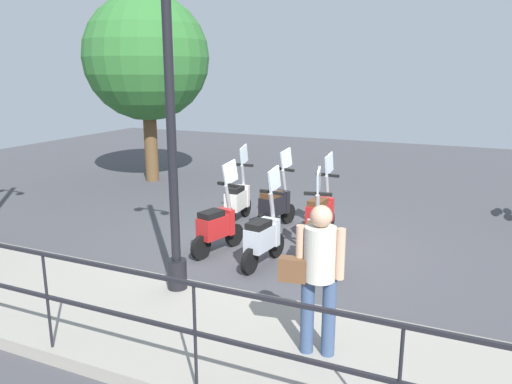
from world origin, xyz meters
TOP-DOWN VIEW (x-y plane):
  - ground_plane at (0.00, 0.00)m, footprint 28.00×28.00m
  - promenade_walkway at (-3.15, 0.00)m, footprint 2.20×20.00m
  - fence_railing at (-4.20, -0.00)m, footprint 0.04×16.03m
  - lamp_post_near at (-2.40, 0.49)m, footprint 0.26×0.90m
  - pedestrian_with_bag at (-3.16, -1.69)m, footprint 0.36×0.64m
  - tree_large at (3.59, 5.21)m, footprint 3.30×3.30m
  - scooter_near_0 at (-0.64, -0.87)m, footprint 1.22×0.49m
  - scooter_near_1 at (-0.84, -0.10)m, footprint 1.23×0.44m
  - scooter_near_2 at (-0.64, 0.83)m, footprint 1.21×0.52m
  - scooter_far_0 at (0.81, -0.52)m, footprint 1.23×0.44m
  - scooter_far_1 at (0.99, 0.44)m, footprint 1.21×0.51m
  - scooter_far_2 at (1.07, 1.29)m, footprint 1.23×0.44m

SIDE VIEW (x-z plane):
  - ground_plane at x=0.00m, z-range 0.00..0.00m
  - promenade_walkway at x=-3.15m, z-range 0.00..0.15m
  - scooter_near_0 at x=-0.64m, z-range -0.29..1.25m
  - scooter_near_1 at x=-0.84m, z-range -0.29..1.25m
  - scooter_near_2 at x=-0.64m, z-range -0.29..1.25m
  - scooter_far_0 at x=0.81m, z-range -0.29..1.25m
  - scooter_far_1 at x=0.99m, z-range -0.29..1.25m
  - scooter_far_2 at x=1.07m, z-range -0.29..1.25m
  - fence_railing at x=-4.20m, z-range 0.38..1.44m
  - pedestrian_with_bag at x=-3.16m, z-range 0.28..1.87m
  - lamp_post_near at x=-2.40m, z-range -0.10..4.41m
  - tree_large at x=3.59m, z-range 0.82..5.80m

